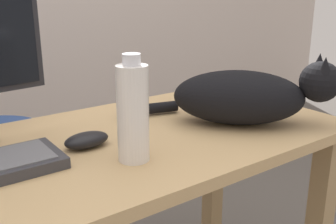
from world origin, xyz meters
TOP-DOWN VIEW (x-y plane):
  - desk at (0.00, 0.00)m, footprint 1.34×0.60m
  - cat at (0.41, -0.10)m, footprint 0.46×0.45m
  - computer_mouse at (-0.03, 0.00)m, footprint 0.11×0.06m
  - water_bottle at (0.02, -0.13)m, footprint 0.07×0.07m

SIDE VIEW (x-z plane):
  - desk at x=0.00m, z-range 0.24..0.96m
  - computer_mouse at x=-0.03m, z-range 0.72..0.76m
  - cat at x=0.41m, z-range 0.70..0.90m
  - water_bottle at x=0.02m, z-range 0.71..0.95m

